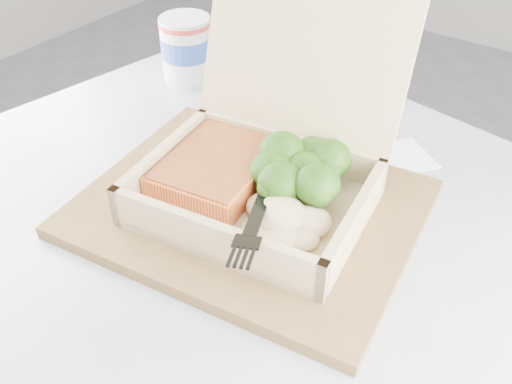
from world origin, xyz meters
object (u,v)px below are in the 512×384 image
Objects in this scene: paper_cup at (186,47)px; cafe_table at (218,339)px; takeout_container at (271,148)px; serving_tray at (250,208)px.

cafe_table is at bearing -45.32° from paper_cup.
takeout_container is 0.32m from paper_cup.
takeout_container is (0.00, 0.04, 0.06)m from serving_tray.
cafe_table is 9.38× the size of paper_cup.
cafe_table is at bearing -109.51° from serving_tray.
cafe_table is at bearing -111.14° from takeout_container.
cafe_table is 0.27m from takeout_container.
paper_cup is at bearing 134.68° from cafe_table.
takeout_container is at bearing 86.95° from serving_tray.
cafe_table is 2.56× the size of serving_tray.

